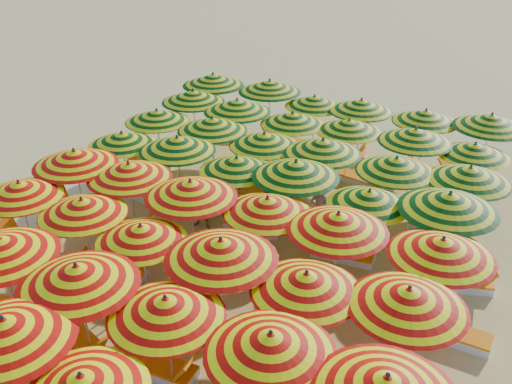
% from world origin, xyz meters
% --- Properties ---
extents(ground, '(120.00, 120.00, 0.00)m').
position_xyz_m(ground, '(0.00, 0.00, 0.00)').
color(ground, '#DAB861').
rests_on(ground, ground).
extents(umbrella_2, '(3.16, 3.16, 2.56)m').
position_xyz_m(umbrella_2, '(-1.00, -7.03, 2.25)').
color(umbrella_2, silver).
rests_on(umbrella_2, ground).
extents(umbrella_7, '(2.55, 2.55, 2.55)m').
position_xyz_m(umbrella_7, '(-3.14, -5.24, 2.24)').
color(umbrella_7, silver).
rests_on(umbrella_7, ground).
extents(umbrella_8, '(2.57, 2.57, 2.58)m').
position_xyz_m(umbrella_8, '(-0.96, -5.29, 2.27)').
color(umbrella_8, silver).
rests_on(umbrella_8, ground).
extents(umbrella_9, '(2.84, 2.84, 2.39)m').
position_xyz_m(umbrella_9, '(1.01, -5.13, 2.11)').
color(umbrella_9, silver).
rests_on(umbrella_9, ground).
extents(umbrella_10, '(2.54, 2.54, 2.46)m').
position_xyz_m(umbrella_10, '(3.18, -5.17, 2.17)').
color(umbrella_10, silver).
rests_on(umbrella_10, ground).
extents(umbrella_12, '(2.68, 2.68, 2.38)m').
position_xyz_m(umbrella_12, '(-5.08, -2.98, 2.09)').
color(umbrella_12, silver).
rests_on(umbrella_12, ground).
extents(umbrella_13, '(2.90, 2.90, 2.33)m').
position_xyz_m(umbrella_13, '(-3.06, -2.89, 2.05)').
color(umbrella_13, silver).
rests_on(umbrella_13, ground).
extents(umbrella_14, '(2.23, 2.23, 2.25)m').
position_xyz_m(umbrella_14, '(-1.12, -3.11, 1.98)').
color(umbrella_14, silver).
rests_on(umbrella_14, ground).
extents(umbrella_15, '(2.54, 2.54, 2.59)m').
position_xyz_m(umbrella_15, '(1.09, -3.24, 2.28)').
color(umbrella_15, silver).
rests_on(umbrella_15, ground).
extents(umbrella_16, '(2.64, 2.64, 2.40)m').
position_xyz_m(umbrella_16, '(3.03, -3.25, 2.11)').
color(umbrella_16, silver).
rests_on(umbrella_16, ground).
extents(umbrella_17, '(2.53, 2.53, 2.46)m').
position_xyz_m(umbrella_17, '(4.95, -2.90, 2.17)').
color(umbrella_17, silver).
rests_on(umbrella_17, ground).
extents(umbrella_18, '(2.67, 2.67, 2.55)m').
position_xyz_m(umbrella_18, '(-4.92, -1.10, 2.25)').
color(umbrella_18, silver).
rests_on(umbrella_18, ground).
extents(umbrella_19, '(2.62, 2.62, 2.47)m').
position_xyz_m(umbrella_19, '(-3.15, -0.93, 2.17)').
color(umbrella_19, silver).
rests_on(umbrella_19, ground).
extents(umbrella_20, '(2.71, 2.71, 2.53)m').
position_xyz_m(umbrella_20, '(-1.01, -1.16, 2.23)').
color(umbrella_20, silver).
rests_on(umbrella_20, ground).
extents(umbrella_21, '(2.40, 2.40, 2.38)m').
position_xyz_m(umbrella_21, '(1.00, -0.83, 2.10)').
color(umbrella_21, silver).
rests_on(umbrella_21, ground).
extents(umbrella_22, '(3.16, 3.16, 2.52)m').
position_xyz_m(umbrella_22, '(2.86, -0.98, 2.22)').
color(umbrella_22, silver).
rests_on(umbrella_22, ground).
extents(umbrella_23, '(2.69, 2.69, 2.47)m').
position_xyz_m(umbrella_23, '(5.18, -0.88, 2.17)').
color(umbrella_23, silver).
rests_on(umbrella_23, ground).
extents(umbrella_24, '(2.17, 2.17, 2.28)m').
position_xyz_m(umbrella_24, '(-5.02, 1.06, 2.01)').
color(umbrella_24, silver).
rests_on(umbrella_24, ground).
extents(umbrella_25, '(3.07, 3.07, 2.47)m').
position_xyz_m(umbrella_25, '(-3.01, 1.19, 2.17)').
color(umbrella_25, silver).
rests_on(umbrella_25, ground).
extents(umbrella_26, '(2.71, 2.71, 2.30)m').
position_xyz_m(umbrella_26, '(-0.89, 1.03, 2.03)').
color(umbrella_26, silver).
rests_on(umbrella_26, ground).
extents(umbrella_27, '(2.83, 2.83, 2.55)m').
position_xyz_m(umbrella_27, '(0.91, 1.09, 2.25)').
color(umbrella_27, silver).
rests_on(umbrella_27, ground).
extents(umbrella_28, '(2.77, 2.77, 2.28)m').
position_xyz_m(umbrella_28, '(3.05, 0.86, 2.00)').
color(umbrella_28, silver).
rests_on(umbrella_28, ground).
extents(umbrella_29, '(2.70, 2.70, 2.58)m').
position_xyz_m(umbrella_29, '(4.96, 1.05, 2.27)').
color(umbrella_29, silver).
rests_on(umbrella_29, ground).
extents(umbrella_30, '(2.28, 2.28, 2.35)m').
position_xyz_m(umbrella_30, '(-5.14, 3.10, 2.07)').
color(umbrella_30, silver).
rests_on(umbrella_30, ground).
extents(umbrella_31, '(2.60, 2.60, 2.45)m').
position_xyz_m(umbrella_31, '(-2.93, 3.09, 2.15)').
color(umbrella_31, silver).
rests_on(umbrella_31, ground).
extents(umbrella_32, '(2.78, 2.78, 2.35)m').
position_xyz_m(umbrella_32, '(-0.95, 2.92, 2.07)').
color(umbrella_32, silver).
rests_on(umbrella_32, ground).
extents(umbrella_33, '(2.87, 2.87, 2.48)m').
position_xyz_m(umbrella_33, '(0.95, 3.00, 2.18)').
color(umbrella_33, silver).
rests_on(umbrella_33, ground).
extents(umbrella_34, '(2.55, 2.55, 2.40)m').
position_xyz_m(umbrella_34, '(3.20, 2.88, 2.12)').
color(umbrella_34, silver).
rests_on(umbrella_34, ground).
extents(umbrella_35, '(2.69, 2.69, 2.43)m').
position_xyz_m(umbrella_35, '(5.13, 3.14, 2.13)').
color(umbrella_35, silver).
rests_on(umbrella_35, ground).
extents(umbrella_36, '(2.63, 2.63, 2.48)m').
position_xyz_m(umbrella_36, '(-4.98, 5.13, 2.19)').
color(umbrella_36, silver).
rests_on(umbrella_36, ground).
extents(umbrella_37, '(2.48, 2.48, 2.52)m').
position_xyz_m(umbrella_37, '(-2.99, 4.89, 2.22)').
color(umbrella_37, silver).
rests_on(umbrella_37, ground).
extents(umbrella_38, '(2.67, 2.67, 2.33)m').
position_xyz_m(umbrella_38, '(-0.92, 5.02, 2.05)').
color(umbrella_38, silver).
rests_on(umbrella_38, ground).
extents(umbrella_39, '(2.57, 2.57, 2.32)m').
position_xyz_m(umbrella_39, '(0.98, 5.30, 2.05)').
color(umbrella_39, silver).
rests_on(umbrella_39, ground).
extents(umbrella_40, '(2.65, 2.65, 2.45)m').
position_xyz_m(umbrella_40, '(3.19, 5.16, 2.16)').
color(umbrella_40, silver).
rests_on(umbrella_40, ground).
extents(umbrella_41, '(2.76, 2.76, 2.26)m').
position_xyz_m(umbrella_41, '(4.97, 5.28, 1.99)').
color(umbrella_41, silver).
rests_on(umbrella_41, ground).
extents(umbrella_42, '(3.11, 3.11, 2.59)m').
position_xyz_m(umbrella_42, '(-5.21, 6.96, 2.28)').
color(umbrella_42, silver).
rests_on(umbrella_42, ground).
extents(umbrella_43, '(3.16, 3.16, 2.57)m').
position_xyz_m(umbrella_43, '(-2.89, 7.30, 2.26)').
color(umbrella_43, silver).
rests_on(umbrella_43, ground).
extents(umbrella_44, '(2.60, 2.60, 2.31)m').
position_xyz_m(umbrella_44, '(-0.95, 7.07, 2.03)').
color(umbrella_44, silver).
rests_on(umbrella_44, ground).
extents(umbrella_45, '(2.32, 2.32, 2.44)m').
position_xyz_m(umbrella_45, '(0.82, 7.10, 2.15)').
color(umbrella_45, silver).
rests_on(umbrella_45, ground).
extents(umbrella_46, '(2.78, 2.78, 2.38)m').
position_xyz_m(umbrella_46, '(3.06, 7.20, 2.09)').
color(umbrella_46, silver).
rests_on(umbrella_46, ground).
extents(umbrella_47, '(2.42, 2.42, 2.56)m').
position_xyz_m(umbrella_47, '(5.14, 7.28, 2.25)').
color(umbrella_47, silver).
rests_on(umbrella_47, ground).
extents(lounger_5, '(1.83, 1.12, 0.69)m').
position_xyz_m(lounger_5, '(-1.47, -5.08, 0.15)').
color(lounger_5, white).
rests_on(lounger_5, ground).
extents(lounger_6, '(1.76, 0.66, 0.69)m').
position_xyz_m(lounger_6, '(0.51, -4.90, 0.15)').
color(lounger_6, white).
rests_on(lounger_6, ground).
extents(lounger_9, '(1.81, 0.89, 0.69)m').
position_xyz_m(lounger_9, '(-5.67, -2.83, 0.15)').
color(lounger_9, white).
rests_on(lounger_9, ground).
extents(lounger_10, '(1.83, 1.05, 0.69)m').
position_xyz_m(lounger_10, '(-2.56, -2.72, 0.15)').
color(lounger_10, white).
rests_on(lounger_10, ground).
extents(lounger_12, '(1.81, 0.88, 0.69)m').
position_xyz_m(lounger_12, '(-5.52, -0.88, 0.15)').
color(lounger_12, white).
rests_on(lounger_12, ground).
extents(lounger_13, '(1.79, 0.79, 0.69)m').
position_xyz_m(lounger_13, '(-3.65, -0.73, 0.15)').
color(lounger_13, white).
rests_on(lounger_13, ground).
extents(lounger_14, '(1.82, 1.19, 0.69)m').
position_xyz_m(lounger_14, '(-1.52, -1.12, 0.15)').
color(lounger_14, white).
rests_on(lounger_14, ground).
extents(lounger_15, '(1.82, 0.94, 0.69)m').
position_xyz_m(lounger_15, '(0.40, -1.06, 0.15)').
color(lounger_15, white).
rests_on(lounger_15, ground).
extents(lounger_16, '(1.83, 1.07, 0.69)m').
position_xyz_m(lounger_16, '(3.36, -1.18, 0.15)').
color(lounger_16, white).
rests_on(lounger_16, ground).
extents(lounger_17, '(1.75, 0.62, 0.69)m').
position_xyz_m(lounger_17, '(5.69, -1.07, 0.15)').
color(lounger_17, white).
rests_on(lounger_17, ground).
extents(lounger_18, '(1.76, 0.66, 0.69)m').
position_xyz_m(lounger_18, '(-4.42, 1.15, 0.15)').
color(lounger_18, white).
rests_on(lounger_18, ground).
extents(lounger_19, '(1.83, 1.06, 0.69)m').
position_xyz_m(lounger_19, '(-2.51, 1.27, 0.15)').
color(lounger_19, white).
rests_on(lounger_19, ground).
extents(lounger_20, '(1.76, 0.67, 0.69)m').
position_xyz_m(lounger_20, '(-0.29, 0.97, 0.15)').
color(lounger_20, white).
rests_on(lounger_20, ground).
extents(lounger_21, '(1.77, 0.72, 0.69)m').
position_xyz_m(lounger_21, '(2.55, 0.82, 0.15)').
color(lounger_21, white).
rests_on(lounger_21, ground).
extents(lounger_22, '(1.83, 1.09, 0.69)m').
position_xyz_m(lounger_22, '(5.55, 0.94, 0.15)').
color(lounger_22, white).
rests_on(lounger_22, ground).
extents(lounger_23, '(1.82, 1.03, 0.69)m').
position_xyz_m(lounger_23, '(-5.74, 3.17, 0.15)').
color(lounger_23, white).
rests_on(lounger_23, ground).
extents(lounger_24, '(1.82, 1.23, 0.69)m').
position_xyz_m(lounger_24, '(-2.43, 3.25, 0.15)').
color(lounger_24, white).
rests_on(lounger_24, ground).
extents(lounger_25, '(1.82, 0.93, 0.69)m').
position_xyz_m(lounger_25, '(-1.55, 2.75, 0.15)').
color(lounger_25, white).
rests_on(lounger_25, ground).
extents(lounger_26, '(1.82, 0.94, 0.69)m').
position_xyz_m(lounger_26, '(4.54, 3.22, 0.15)').
color(lounger_26, white).
rests_on(lounger_26, ground).
extents(lounger_27, '(1.73, 0.58, 0.69)m').
position_xyz_m(lounger_27, '(-1.52, 5.13, 0.15)').
color(lounger_27, white).
rests_on(lounger_27, ground).
extents(lounger_28, '(1.81, 0.90, 0.69)m').
position_xyz_m(lounger_28, '(1.58, 5.36, 0.15)').
color(lounger_28, white).
rests_on(lounger_28, ground).
extents(lounger_29, '(1.83, 1.13, 0.69)m').
position_xyz_m(lounger_29, '(-4.71, 6.73, 0.15)').
color(lounger_29, white).
rests_on(lounger_29, ground).
extents(lounger_30, '(1.80, 0.81, 0.69)m').
position_xyz_m(lounger_30, '(-2.39, 7.36, 0.15)').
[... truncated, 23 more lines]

